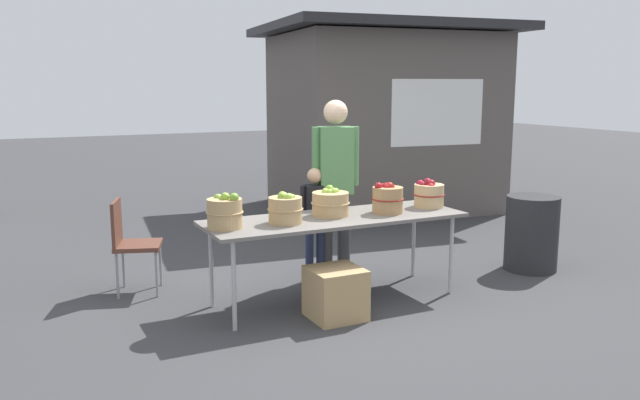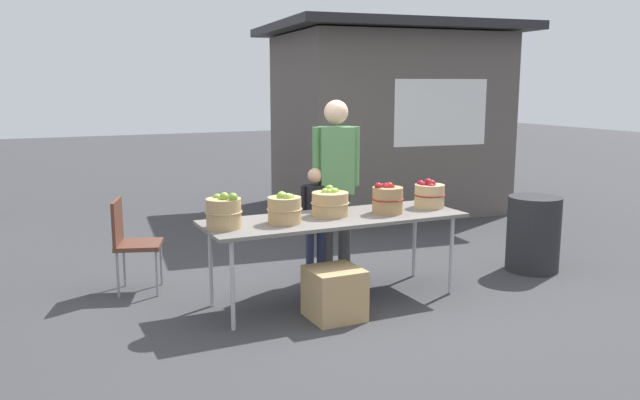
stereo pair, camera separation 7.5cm
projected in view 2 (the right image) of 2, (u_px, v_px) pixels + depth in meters
ground_plane at (334, 300)px, 5.74m from camera, size 40.00×40.00×0.00m
market_table at (335, 221)px, 5.61m from camera, size 2.30×0.76×0.75m
apple_basket_green_0 at (224, 212)px, 5.15m from camera, size 0.30×0.30×0.29m
apple_basket_green_1 at (285, 209)px, 5.33m from camera, size 0.30×0.30×0.27m
apple_basket_green_2 at (330, 203)px, 5.64m from camera, size 0.34×0.34×0.25m
apple_basket_red_0 at (387, 199)px, 5.75m from camera, size 0.29×0.29×0.28m
apple_basket_red_1 at (429, 195)px, 6.02m from camera, size 0.29×0.29×0.28m
vendor_adult at (336, 175)px, 6.21m from camera, size 0.45×0.31×1.74m
child_customer at (315, 215)px, 6.19m from camera, size 0.29×0.16×1.10m
food_kiosk at (386, 117)px, 9.85m from camera, size 3.80×3.26×2.74m
folding_chair at (131, 238)px, 5.88m from camera, size 0.50×0.50×0.86m
trash_barrel at (533, 234)px, 6.58m from camera, size 0.53×0.53×0.76m
produce_crate at (334, 293)px, 5.26m from camera, size 0.42×0.42×0.42m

